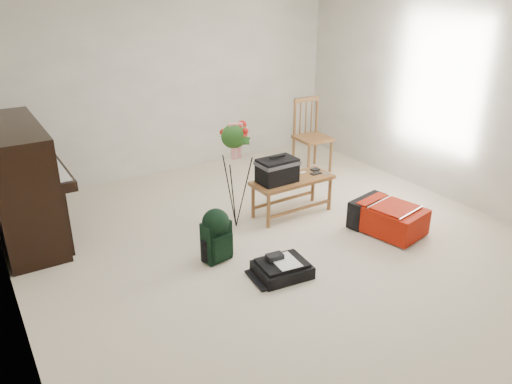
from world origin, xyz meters
TOP-DOWN VIEW (x-y plane):
  - floor at (0.00, 0.00)m, footprint 5.00×5.50m
  - wall_back at (0.00, 2.75)m, footprint 5.00×0.04m
  - wall_right at (2.50, 0.00)m, footprint 0.04×5.50m
  - piano at (-2.19, 1.60)m, footprint 0.71×1.50m
  - bench at (0.40, 0.63)m, footprint 0.99×0.41m
  - dining_chair at (1.65, 1.70)m, footprint 0.47×0.47m
  - red_suitcase at (1.17, -0.26)m, footprint 0.64×0.83m
  - black_duffel at (-0.32, -0.44)m, footprint 0.53×0.44m
  - green_backpack at (-0.70, 0.14)m, footprint 0.30×0.28m
  - flower_stand at (-0.18, 0.67)m, footprint 0.47×0.47m

SIDE VIEW (x-z plane):
  - floor at x=0.00m, z-range -0.01..0.01m
  - black_duffel at x=-0.32m, z-range -0.03..0.18m
  - red_suitcase at x=1.17m, z-range 0.01..0.33m
  - green_backpack at x=-0.70m, z-range 0.03..0.57m
  - dining_chair at x=1.65m, z-range -0.01..1.02m
  - bench at x=0.40m, z-range 0.16..0.91m
  - flower_stand at x=-0.18m, z-range -0.02..1.21m
  - piano at x=-2.19m, z-range -0.03..1.22m
  - wall_back at x=0.00m, z-range 0.00..2.50m
  - wall_right at x=2.50m, z-range 0.00..2.50m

